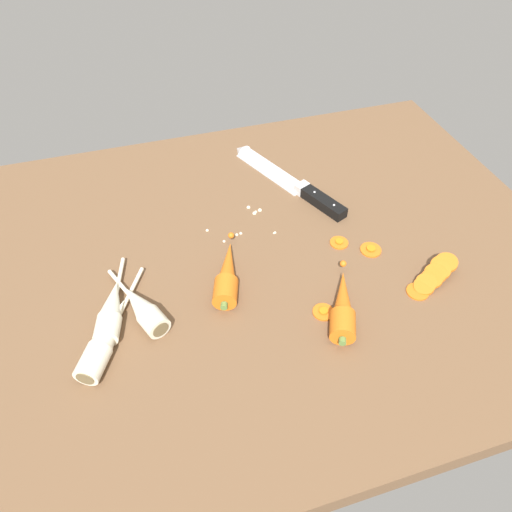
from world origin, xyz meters
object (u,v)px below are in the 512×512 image
Objects in this scene: whole_carrot at (227,274)px; carrot_slice_stack at (433,276)px; carrot_slice_stray_near at (371,249)px; whole_carrot_second at (343,306)px; chefs_knife at (284,178)px; parsnip_front at (111,310)px; parsnip_mid_left at (142,308)px; carrot_slice_stray_mid at (339,242)px; carrot_slice_stray_far at (323,311)px; parsnip_mid_right at (106,337)px.

whole_carrot is 36.83cm from carrot_slice_stack.
carrot_slice_stack reaches higher than carrot_slice_stray_near.
chefs_knife is at bearing 85.29° from whole_carrot_second.
parsnip_front and parsnip_mid_left have the same top height.
whole_carrot_second is at bearing -112.75° from carrot_slice_stray_mid.
parsnip_front is at bearing 164.38° from carrot_slice_stray_far.
carrot_slice_stray_near is at bearing 37.74° from carrot_slice_stray_far.
carrot_slice_stray_mid is (3.50, -22.53, -0.29)cm from chefs_knife.
whole_carrot_second reaches higher than parsnip_mid_right.
chefs_knife is 1.53× the size of parsnip_mid_right.
whole_carrot_second is 0.89× the size of parsnip_front.
chefs_knife is at bearing 113.15° from carrot_slice_stack.
parsnip_front reaches higher than carrot_slice_stack.
parsnip_mid_left is at bearing -170.50° from carrot_slice_stray_mid.
whole_carrot is 28.30cm from carrot_slice_stray_near.
carrot_slice_stray_near is 6.14cm from carrot_slice_stray_mid.
chefs_knife is 39.51cm from carrot_slice_stack.
chefs_knife is 27.45cm from carrot_slice_stray_near.
whole_carrot_second is at bearing -133.43° from carrot_slice_stray_near.
parsnip_mid_right is 46.17cm from carrot_slice_stray_mid.
parsnip_front is 1.09× the size of parsnip_mid_left.
parsnip_front is 56.29cm from carrot_slice_stack.
chefs_knife is at bearing 108.03° from carrot_slice_stray_near.
parsnip_mid_left is 4.79× the size of carrot_slice_stray_mid.
parsnip_mid_right is (-1.32, -5.26, -0.00)cm from parsnip_front.
carrot_slice_stray_mid is at bearing 8.00° from whole_carrot.
carrot_slice_stray_mid is (43.60, 5.27, -1.62)cm from parsnip_front.
chefs_knife is 1.94× the size of parsnip_mid_left.
carrot_slice_stray_far is (35.41, -4.28, -1.62)cm from parsnip_mid_right.
carrot_slice_stray_near is at bearing -35.54° from carrot_slice_stray_mid.
carrot_slice_stray_mid is 17.59cm from carrot_slice_stray_far.
carrot_slice_stack is (15.53, -36.33, 0.57)cm from chefs_knife.
parsnip_mid_left is at bearing 163.60° from whole_carrot_second.
carrot_slice_stack is 3.18× the size of carrot_slice_stray_mid.
carrot_slice_stray_mid is (38.67, 6.47, -1.62)cm from parsnip_mid_left.
carrot_slice_stray_near is at bearing 2.00° from parsnip_front.
parsnip_mid_right reaches higher than carrot_slice_stray_far.
whole_carrot_second reaches higher than carrot_slice_stack.
parsnip_mid_left reaches higher than chefs_knife.
chefs_knife is at bearing 52.55° from whole_carrot.
carrot_slice_stray_far is (-6.01, -37.33, -0.29)cm from chefs_knife.
carrot_slice_stray_far is at bearing -99.15° from chefs_knife.
carrot_slice_stray_near is 1.10× the size of carrot_slice_stray_far.
carrot_slice_stray_far is (-14.51, -11.23, 0.00)cm from carrot_slice_stray_near.
carrot_slice_stack reaches higher than chefs_knife.
chefs_knife reaches higher than carrot_slice_stray_far.
whole_carrot_second is 4.11× the size of carrot_slice_stray_near.
carrot_slice_stray_near and carrot_slice_stray_mid have the same top height.
whole_carrot is 18.02cm from carrot_slice_stray_far.
parsnip_front is at bearing -174.38° from whole_carrot.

